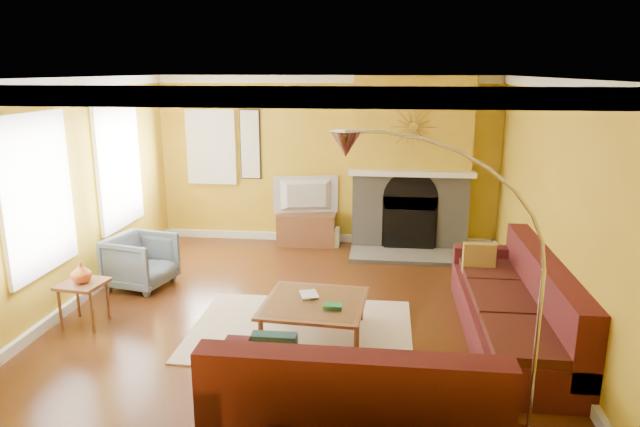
# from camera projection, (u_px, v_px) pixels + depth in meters

# --- Properties ---
(floor) EXTENTS (5.50, 6.00, 0.02)m
(floor) POSITION_uv_depth(u_px,v_px,m) (299.00, 316.00, 6.67)
(floor) COLOR #633214
(floor) RESTS_ON ground
(ceiling) EXTENTS (5.50, 6.00, 0.02)m
(ceiling) POSITION_uv_depth(u_px,v_px,m) (297.00, 77.00, 6.00)
(ceiling) COLOR white
(ceiling) RESTS_ON ground
(wall_back) EXTENTS (5.50, 0.02, 2.70)m
(wall_back) POSITION_uv_depth(u_px,v_px,m) (327.00, 161.00, 9.23)
(wall_back) COLOR gold
(wall_back) RESTS_ON ground
(wall_front) EXTENTS (5.50, 0.02, 2.70)m
(wall_front) POSITION_uv_depth(u_px,v_px,m) (222.00, 315.00, 3.44)
(wall_front) COLOR gold
(wall_front) RESTS_ON ground
(wall_left) EXTENTS (0.02, 6.00, 2.70)m
(wall_left) POSITION_uv_depth(u_px,v_px,m) (65.00, 196.00, 6.64)
(wall_left) COLOR gold
(wall_left) RESTS_ON ground
(wall_right) EXTENTS (0.02, 6.00, 2.70)m
(wall_right) POSITION_uv_depth(u_px,v_px,m) (556.00, 209.00, 6.03)
(wall_right) COLOR gold
(wall_right) RESTS_ON ground
(baseboard) EXTENTS (5.50, 6.00, 0.12)m
(baseboard) POSITION_uv_depth(u_px,v_px,m) (299.00, 310.00, 6.65)
(baseboard) COLOR white
(baseboard) RESTS_ON floor
(crown_molding) EXTENTS (5.50, 6.00, 0.12)m
(crown_molding) POSITION_uv_depth(u_px,v_px,m) (297.00, 84.00, 6.02)
(crown_molding) COLOR white
(crown_molding) RESTS_ON ceiling
(window_left_near) EXTENTS (0.06, 1.22, 1.72)m
(window_left_near) POSITION_uv_depth(u_px,v_px,m) (118.00, 166.00, 7.86)
(window_left_near) COLOR white
(window_left_near) RESTS_ON wall_left
(window_left_far) EXTENTS (0.06, 1.22, 1.72)m
(window_left_far) POSITION_uv_depth(u_px,v_px,m) (36.00, 195.00, 6.03)
(window_left_far) COLOR white
(window_left_far) RESTS_ON wall_left
(window_back) EXTENTS (0.82, 0.06, 1.22)m
(window_back) POSITION_uv_depth(u_px,v_px,m) (211.00, 147.00, 9.35)
(window_back) COLOR white
(window_back) RESTS_ON wall_back
(wall_art) EXTENTS (0.34, 0.04, 1.14)m
(wall_art) POSITION_uv_depth(u_px,v_px,m) (250.00, 144.00, 9.27)
(wall_art) COLOR white
(wall_art) RESTS_ON wall_back
(fireplace) EXTENTS (1.80, 0.40, 2.70)m
(fireplace) POSITION_uv_depth(u_px,v_px,m) (411.00, 164.00, 8.88)
(fireplace) COLOR gray
(fireplace) RESTS_ON floor
(mantel) EXTENTS (1.92, 0.22, 0.08)m
(mantel) POSITION_uv_depth(u_px,v_px,m) (412.00, 173.00, 8.67)
(mantel) COLOR white
(mantel) RESTS_ON fireplace
(hearth) EXTENTS (1.80, 0.70, 0.06)m
(hearth) POSITION_uv_depth(u_px,v_px,m) (409.00, 256.00, 8.67)
(hearth) COLOR gray
(hearth) RESTS_ON floor
(sunburst) EXTENTS (0.70, 0.04, 0.70)m
(sunburst) POSITION_uv_depth(u_px,v_px,m) (413.00, 127.00, 8.51)
(sunburst) COLOR olive
(sunburst) RESTS_ON fireplace
(rug) EXTENTS (2.40, 1.80, 0.02)m
(rug) POSITION_uv_depth(u_px,v_px,m) (301.00, 330.00, 6.27)
(rug) COLOR beige
(rug) RESTS_ON floor
(sectional_sofa) EXTENTS (3.08, 3.77, 0.90)m
(sectional_sofa) POSITION_uv_depth(u_px,v_px,m) (407.00, 313.00, 5.64)
(sectional_sofa) COLOR #561B1E
(sectional_sofa) RESTS_ON floor
(coffee_table) EXTENTS (1.13, 1.13, 0.42)m
(coffee_table) POSITION_uv_depth(u_px,v_px,m) (314.00, 319.00, 6.06)
(coffee_table) COLOR white
(coffee_table) RESTS_ON floor
(media_console) EXTENTS (0.94, 0.42, 0.52)m
(media_console) POSITION_uv_depth(u_px,v_px,m) (307.00, 229.00, 9.29)
(media_console) COLOR brown
(media_console) RESTS_ON floor
(tv) EXTENTS (1.05, 0.39, 0.60)m
(tv) POSITION_uv_depth(u_px,v_px,m) (306.00, 196.00, 9.15)
(tv) COLOR black
(tv) RESTS_ON media_console
(subwoofer) EXTENTS (0.28, 0.28, 0.28)m
(subwoofer) POSITION_uv_depth(u_px,v_px,m) (331.00, 237.00, 9.26)
(subwoofer) COLOR white
(subwoofer) RESTS_ON floor
(armchair) EXTENTS (0.91, 0.89, 0.69)m
(armchair) POSITION_uv_depth(u_px,v_px,m) (141.00, 261.00, 7.46)
(armchair) COLOR slate
(armchair) RESTS_ON floor
(side_table) EXTENTS (0.51, 0.51, 0.50)m
(side_table) POSITION_uv_depth(u_px,v_px,m) (85.00, 303.00, 6.36)
(side_table) COLOR brown
(side_table) RESTS_ON floor
(vase) EXTENTS (0.24, 0.24, 0.23)m
(vase) POSITION_uv_depth(u_px,v_px,m) (81.00, 273.00, 6.27)
(vase) COLOR orange
(vase) RESTS_ON side_table
(book) EXTENTS (0.25, 0.29, 0.02)m
(book) POSITION_uv_depth(u_px,v_px,m) (301.00, 295.00, 6.13)
(book) COLOR white
(book) RESTS_ON coffee_table
(arc_lamp) EXTENTS (1.49, 0.36, 2.37)m
(arc_lamp) POSITION_uv_depth(u_px,v_px,m) (448.00, 298.00, 4.11)
(arc_lamp) COLOR silver
(arc_lamp) RESTS_ON floor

